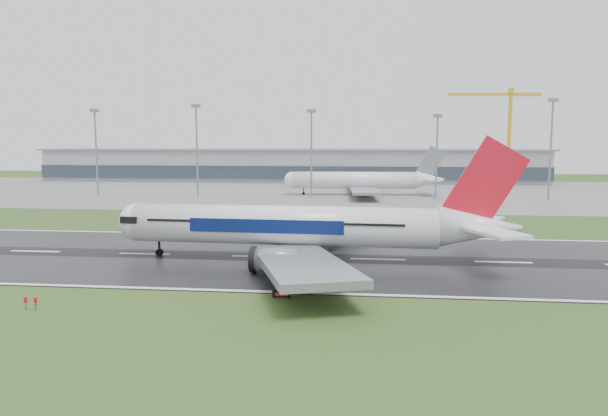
# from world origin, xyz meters

# --- Properties ---
(ground) EXTENTS (520.00, 520.00, 0.00)m
(ground) POSITION_xyz_m (0.00, 0.00, 0.00)
(ground) COLOR #2C471A
(ground) RESTS_ON ground
(runway) EXTENTS (400.00, 45.00, 0.10)m
(runway) POSITION_xyz_m (0.00, 0.00, 0.05)
(runway) COLOR black
(runway) RESTS_ON ground
(apron) EXTENTS (400.00, 130.00, 0.08)m
(apron) POSITION_xyz_m (0.00, 125.00, 0.04)
(apron) COLOR slate
(apron) RESTS_ON ground
(terminal) EXTENTS (240.00, 36.00, 15.00)m
(terminal) POSITION_xyz_m (0.00, 185.00, 7.50)
(terminal) COLOR gray
(terminal) RESTS_ON ground
(main_airliner) EXTENTS (67.77, 64.79, 19.28)m
(main_airliner) POSITION_xyz_m (29.06, -2.21, 9.74)
(main_airliner) COLOR silver
(main_airliner) RESTS_ON runway
(parked_airliner) EXTENTS (62.40, 58.63, 17.24)m
(parked_airliner) POSITION_xyz_m (35.82, 112.26, 8.70)
(parked_airliner) COLOR silver
(parked_airliner) RESTS_ON apron
(tower_crane) EXTENTS (46.12, 9.00, 45.52)m
(tower_crane) POSITION_xyz_m (108.28, 200.00, 22.76)
(tower_crane) COLOR gold
(tower_crane) RESTS_ON ground
(runway_sign) EXTENTS (2.30, 0.29, 1.04)m
(runway_sign) POSITION_xyz_m (27.74, -24.55, 0.52)
(runway_sign) COLOR black
(runway_sign) RESTS_ON ground
(floodmast_1) EXTENTS (0.64, 0.64, 29.71)m
(floodmast_1) POSITION_xyz_m (-58.25, 100.00, 14.85)
(floodmast_1) COLOR gray
(floodmast_1) RESTS_ON ground
(floodmast_2) EXTENTS (0.64, 0.64, 31.01)m
(floodmast_2) POSITION_xyz_m (-21.24, 100.00, 15.51)
(floodmast_2) COLOR gray
(floodmast_2) RESTS_ON ground
(floodmast_3) EXTENTS (0.64, 0.64, 29.05)m
(floodmast_3) POSITION_xyz_m (18.99, 100.00, 14.52)
(floodmast_3) COLOR gray
(floodmast_3) RESTS_ON ground
(floodmast_4) EXTENTS (0.64, 0.64, 27.23)m
(floodmast_4) POSITION_xyz_m (61.03, 100.00, 13.62)
(floodmast_4) COLOR gray
(floodmast_4) RESTS_ON ground
(floodmast_5) EXTENTS (0.64, 0.64, 32.07)m
(floodmast_5) POSITION_xyz_m (97.43, 100.00, 16.03)
(floodmast_5) COLOR gray
(floodmast_5) RESTS_ON ground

